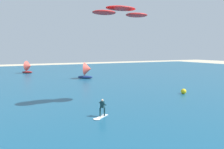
# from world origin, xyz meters

# --- Properties ---
(ocean) EXTENTS (160.00, 90.00, 0.10)m
(ocean) POSITION_xyz_m (0.00, 51.14, 0.05)
(ocean) COLOR navy
(ocean) RESTS_ON ground
(kitesurfer) EXTENTS (1.94, 1.55, 1.67)m
(kitesurfer) POSITION_xyz_m (-3.03, 19.41, 0.70)
(kitesurfer) COLOR white
(kitesurfer) RESTS_ON ocean
(kite) EXTENTS (6.82, 2.42, 1.02)m
(kite) POSITION_xyz_m (1.13, 23.26, 10.62)
(kite) COLOR red
(sailboat_far_right) EXTENTS (3.65, 3.35, 4.06)m
(sailboat_far_right) POSITION_xyz_m (5.26, 46.09, 1.96)
(sailboat_far_right) COLOR navy
(sailboat_far_right) RESTS_ON ocean
(sailboat_anchored_offshore) EXTENTS (3.38, 3.21, 3.77)m
(sailboat_anchored_offshore) POSITION_xyz_m (-5.36, 63.87, 1.82)
(sailboat_anchored_offshore) COLOR maroon
(sailboat_anchored_offshore) RESTS_ON ocean
(marker_buoy) EXTENTS (0.76, 0.76, 0.76)m
(marker_buoy) POSITION_xyz_m (11.76, 23.90, 0.48)
(marker_buoy) COLOR yellow
(marker_buoy) RESTS_ON ocean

